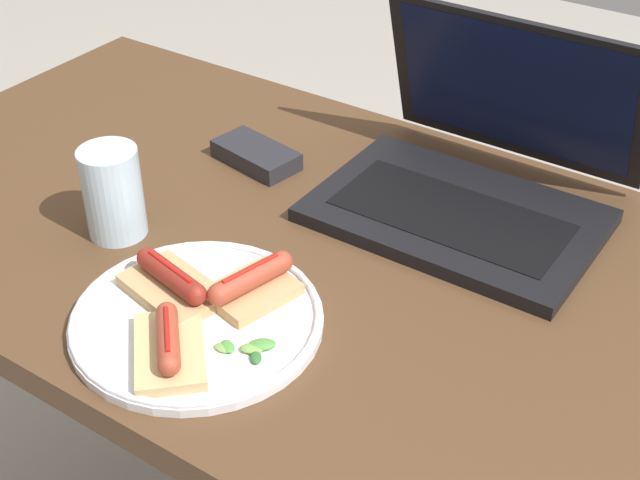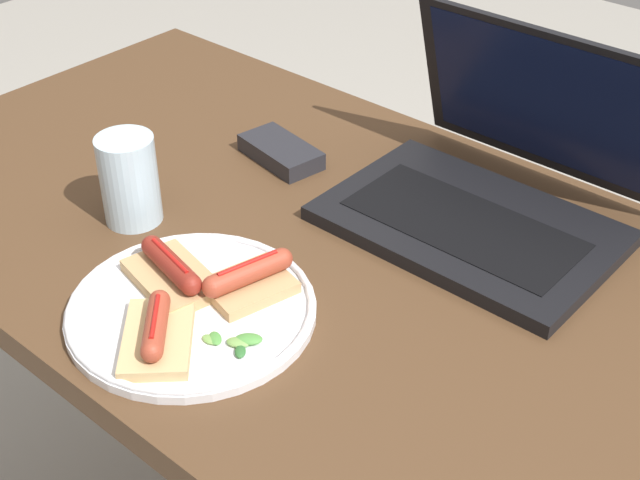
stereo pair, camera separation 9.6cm
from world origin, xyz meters
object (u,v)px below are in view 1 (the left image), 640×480
(drinking_glass, at_px, (113,193))
(laptop, at_px, (473,178))
(external_drive, at_px, (256,155))
(plate, at_px, (197,319))

(drinking_glass, bearing_deg, laptop, 41.45)
(laptop, relative_size, external_drive, 2.68)
(laptop, relative_size, drinking_glass, 3.04)
(drinking_glass, height_order, external_drive, drinking_glass)
(plate, bearing_deg, laptop, 69.58)
(laptop, distance_m, drinking_glass, 0.44)
(laptop, bearing_deg, external_drive, -167.54)
(laptop, xyz_separation_m, plate, (-0.14, -0.37, -0.03))
(laptop, relative_size, plate, 1.28)
(drinking_glass, relative_size, external_drive, 0.88)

